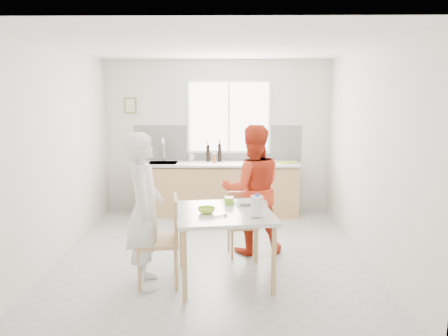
% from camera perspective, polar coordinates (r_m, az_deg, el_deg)
% --- Properties ---
extents(ground, '(4.50, 4.50, 0.00)m').
position_cam_1_polar(ground, '(5.96, -1.44, -11.20)').
color(ground, '#B7B7B2').
rests_on(ground, ground).
extents(room_shell, '(4.50, 4.50, 4.50)m').
position_cam_1_polar(room_shell, '(5.58, -1.52, 4.75)').
color(room_shell, silver).
rests_on(room_shell, ground).
extents(window, '(1.50, 0.06, 1.30)m').
position_cam_1_polar(window, '(7.79, 0.63, 6.69)').
color(window, white).
rests_on(window, room_shell).
extents(backsplash, '(3.00, 0.02, 0.65)m').
position_cam_1_polar(backsplash, '(7.85, -0.84, 3.23)').
color(backsplash, white).
rests_on(backsplash, room_shell).
extents(picture_frame, '(0.22, 0.03, 0.28)m').
position_cam_1_polar(picture_frame, '(7.98, -12.15, 7.99)').
color(picture_frame, '#5E9242').
rests_on(picture_frame, room_shell).
extents(kitchen_counter, '(2.84, 0.64, 1.37)m').
position_cam_1_polar(kitchen_counter, '(7.70, -0.91, -3.00)').
color(kitchen_counter, tan).
rests_on(kitchen_counter, ground).
extents(dining_table, '(1.21, 1.21, 0.82)m').
position_cam_1_polar(dining_table, '(4.97, -0.02, -6.60)').
color(dining_table, silver).
rests_on(dining_table, ground).
extents(chair_left, '(0.53, 0.53, 1.01)m').
position_cam_1_polar(chair_left, '(4.98, -7.82, -8.85)').
color(chair_left, tan).
rests_on(chair_left, ground).
extents(chair_far, '(0.43, 0.43, 0.83)m').
position_cam_1_polar(chair_far, '(5.87, 2.34, -6.84)').
color(chair_far, tan).
rests_on(chair_far, ground).
extents(person_white, '(0.50, 0.68, 1.73)m').
position_cam_1_polar(person_white, '(4.90, -10.32, -5.47)').
color(person_white, white).
rests_on(person_white, ground).
extents(person_red, '(0.93, 0.77, 1.73)m').
position_cam_1_polar(person_red, '(5.83, 3.72, -2.83)').
color(person_red, red).
rests_on(person_red, ground).
extents(bowl_green, '(0.22, 0.22, 0.06)m').
position_cam_1_polar(bowl_green, '(4.87, -2.29, -5.55)').
color(bowl_green, '#A4D731').
rests_on(bowl_green, dining_table).
extents(bowl_white, '(0.25, 0.25, 0.05)m').
position_cam_1_polar(bowl_white, '(5.22, 2.89, -4.51)').
color(bowl_white, white).
rests_on(bowl_white, dining_table).
extents(milk_jug, '(0.19, 0.13, 0.24)m').
position_cam_1_polar(milk_jug, '(4.70, 4.36, -4.92)').
color(milk_jug, white).
rests_on(milk_jug, dining_table).
extents(green_box, '(0.11, 0.11, 0.09)m').
position_cam_1_polar(green_box, '(5.21, 0.67, -4.31)').
color(green_box, '#86D430').
rests_on(green_box, dining_table).
extents(spoon, '(0.15, 0.09, 0.01)m').
position_cam_1_polar(spoon, '(4.72, -0.64, -6.29)').
color(spoon, '#A5A5AA').
rests_on(spoon, dining_table).
extents(cutting_board, '(0.41, 0.35, 0.01)m').
position_cam_1_polar(cutting_board, '(7.66, 8.18, 0.70)').
color(cutting_board, '#95BD2B').
rests_on(cutting_board, kitchen_counter).
extents(wine_bottle_a, '(0.07, 0.07, 0.32)m').
position_cam_1_polar(wine_bottle_a, '(7.71, -0.58, 2.02)').
color(wine_bottle_a, black).
rests_on(wine_bottle_a, kitchen_counter).
extents(wine_bottle_b, '(0.07, 0.07, 0.30)m').
position_cam_1_polar(wine_bottle_b, '(7.72, -2.11, 1.95)').
color(wine_bottle_b, black).
rests_on(wine_bottle_b, kitchen_counter).
extents(jar_amber, '(0.06, 0.06, 0.16)m').
position_cam_1_polar(jar_amber, '(7.60, -1.28, 1.29)').
color(jar_amber, '#974C21').
rests_on(jar_amber, kitchen_counter).
extents(soap_bottle, '(0.10, 0.10, 0.18)m').
position_cam_1_polar(soap_bottle, '(7.80, -4.25, 1.58)').
color(soap_bottle, '#999999').
rests_on(soap_bottle, kitchen_counter).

